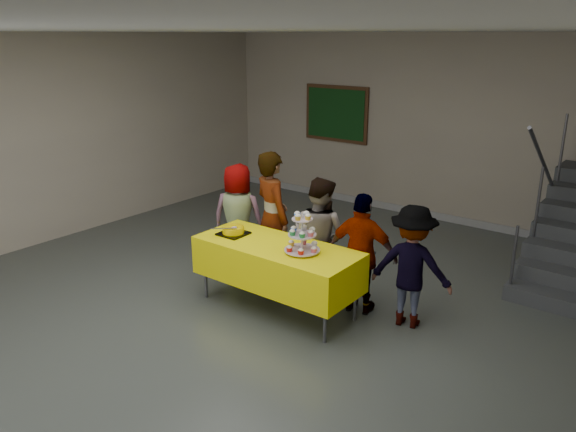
{
  "coord_description": "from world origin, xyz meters",
  "views": [
    {
      "loc": [
        3.69,
        -3.65,
        2.96
      ],
      "look_at": [
        0.1,
        1.03,
        1.05
      ],
      "focal_mm": 35.0,
      "sensor_mm": 36.0,
      "label": 1
    }
  ],
  "objects_px": {
    "bake_table": "(277,263)",
    "bear_cake": "(233,230)",
    "schoolchild_e": "(412,266)",
    "noticeboard": "(336,114)",
    "schoolchild_d": "(362,254)",
    "schoolchild_a": "(238,217)",
    "schoolchild_c": "(319,237)",
    "schoolchild_b": "(272,217)",
    "cupcake_stand": "(302,237)"
  },
  "relations": [
    {
      "from": "bear_cake",
      "to": "schoolchild_e",
      "type": "bearing_deg",
      "value": 17.94
    },
    {
      "from": "schoolchild_e",
      "to": "bake_table",
      "type": "bearing_deg",
      "value": 11.91
    },
    {
      "from": "bear_cake",
      "to": "schoolchild_e",
      "type": "xyz_separation_m",
      "value": [
        1.94,
        0.63,
        -0.17
      ]
    },
    {
      "from": "bake_table",
      "to": "bear_cake",
      "type": "relative_size",
      "value": 5.25
    },
    {
      "from": "cupcake_stand",
      "to": "schoolchild_d",
      "type": "height_order",
      "value": "schoolchild_d"
    },
    {
      "from": "schoolchild_a",
      "to": "schoolchild_d",
      "type": "height_order",
      "value": "schoolchild_a"
    },
    {
      "from": "schoolchild_b",
      "to": "noticeboard",
      "type": "xyz_separation_m",
      "value": [
        -1.38,
        3.54,
        0.78
      ]
    },
    {
      "from": "bake_table",
      "to": "schoolchild_e",
      "type": "relative_size",
      "value": 1.42
    },
    {
      "from": "bake_table",
      "to": "schoolchild_b",
      "type": "bearing_deg",
      "value": 132.67
    },
    {
      "from": "bake_table",
      "to": "schoolchild_d",
      "type": "xyz_separation_m",
      "value": [
        0.77,
        0.52,
        0.13
      ]
    },
    {
      "from": "schoolchild_d",
      "to": "schoolchild_b",
      "type": "bearing_deg",
      "value": -13.32
    },
    {
      "from": "bake_table",
      "to": "schoolchild_a",
      "type": "xyz_separation_m",
      "value": [
        -1.13,
        0.61,
        0.15
      ]
    },
    {
      "from": "bear_cake",
      "to": "schoolchild_a",
      "type": "bearing_deg",
      "value": 128.67
    },
    {
      "from": "schoolchild_c",
      "to": "schoolchild_e",
      "type": "height_order",
      "value": "schoolchild_c"
    },
    {
      "from": "cupcake_stand",
      "to": "noticeboard",
      "type": "relative_size",
      "value": 0.34
    },
    {
      "from": "cupcake_stand",
      "to": "schoolchild_c",
      "type": "bearing_deg",
      "value": 107.93
    },
    {
      "from": "cupcake_stand",
      "to": "schoolchild_a",
      "type": "relative_size",
      "value": 0.32
    },
    {
      "from": "schoolchild_a",
      "to": "schoolchild_e",
      "type": "height_order",
      "value": "schoolchild_a"
    },
    {
      "from": "bake_table",
      "to": "schoolchild_b",
      "type": "xyz_separation_m",
      "value": [
        -0.54,
        0.59,
        0.27
      ]
    },
    {
      "from": "schoolchild_e",
      "to": "noticeboard",
      "type": "distance_m",
      "value": 4.9
    },
    {
      "from": "schoolchild_a",
      "to": "schoolchild_b",
      "type": "bearing_deg",
      "value": 154.49
    },
    {
      "from": "bake_table",
      "to": "schoolchild_a",
      "type": "height_order",
      "value": "schoolchild_a"
    },
    {
      "from": "schoolchild_c",
      "to": "schoolchild_e",
      "type": "relative_size",
      "value": 1.08
    },
    {
      "from": "cupcake_stand",
      "to": "schoolchild_e",
      "type": "bearing_deg",
      "value": 31.49
    },
    {
      "from": "schoolchild_d",
      "to": "noticeboard",
      "type": "distance_m",
      "value": 4.6
    },
    {
      "from": "bake_table",
      "to": "schoolchild_c",
      "type": "distance_m",
      "value": 0.63
    },
    {
      "from": "schoolchild_e",
      "to": "schoolchild_d",
      "type": "bearing_deg",
      "value": -4.81
    },
    {
      "from": "bake_table",
      "to": "cupcake_stand",
      "type": "height_order",
      "value": "cupcake_stand"
    },
    {
      "from": "noticeboard",
      "to": "schoolchild_c",
      "type": "bearing_deg",
      "value": -59.58
    },
    {
      "from": "bear_cake",
      "to": "schoolchild_d",
      "type": "bearing_deg",
      "value": 22.03
    },
    {
      "from": "bear_cake",
      "to": "schoolchild_c",
      "type": "bearing_deg",
      "value": 39.78
    },
    {
      "from": "noticeboard",
      "to": "bake_table",
      "type": "bearing_deg",
      "value": -65.05
    },
    {
      "from": "cupcake_stand",
      "to": "schoolchild_e",
      "type": "relative_size",
      "value": 0.34
    },
    {
      "from": "bake_table",
      "to": "schoolchild_e",
      "type": "xyz_separation_m",
      "value": [
        1.33,
        0.59,
        0.11
      ]
    },
    {
      "from": "cupcake_stand",
      "to": "schoolchild_c",
      "type": "height_order",
      "value": "schoolchild_c"
    },
    {
      "from": "bear_cake",
      "to": "noticeboard",
      "type": "bearing_deg",
      "value": 107.48
    },
    {
      "from": "schoolchild_a",
      "to": "schoolchild_c",
      "type": "xyz_separation_m",
      "value": [
        1.28,
        -0.02,
        0.01
      ]
    },
    {
      "from": "bear_cake",
      "to": "schoolchild_d",
      "type": "xyz_separation_m",
      "value": [
        1.38,
        0.56,
        -0.15
      ]
    },
    {
      "from": "cupcake_stand",
      "to": "schoolchild_b",
      "type": "height_order",
      "value": "schoolchild_b"
    },
    {
      "from": "schoolchild_d",
      "to": "noticeboard",
      "type": "height_order",
      "value": "noticeboard"
    },
    {
      "from": "schoolchild_b",
      "to": "schoolchild_d",
      "type": "distance_m",
      "value": 1.33
    },
    {
      "from": "schoolchild_a",
      "to": "schoolchild_e",
      "type": "relative_size",
      "value": 1.06
    },
    {
      "from": "bear_cake",
      "to": "schoolchild_b",
      "type": "xyz_separation_m",
      "value": [
        0.06,
        0.63,
        -0.0
      ]
    },
    {
      "from": "bear_cake",
      "to": "noticeboard",
      "type": "relative_size",
      "value": 0.28
    },
    {
      "from": "schoolchild_c",
      "to": "schoolchild_d",
      "type": "bearing_deg",
      "value": 172.6
    },
    {
      "from": "bake_table",
      "to": "noticeboard",
      "type": "bearing_deg",
      "value": 114.95
    },
    {
      "from": "schoolchild_b",
      "to": "schoolchild_e",
      "type": "bearing_deg",
      "value": -156.73
    },
    {
      "from": "bear_cake",
      "to": "schoolchild_d",
      "type": "distance_m",
      "value": 1.5
    },
    {
      "from": "schoolchild_b",
      "to": "noticeboard",
      "type": "height_order",
      "value": "noticeboard"
    },
    {
      "from": "bear_cake",
      "to": "schoolchild_c",
      "type": "relative_size",
      "value": 0.25
    }
  ]
}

